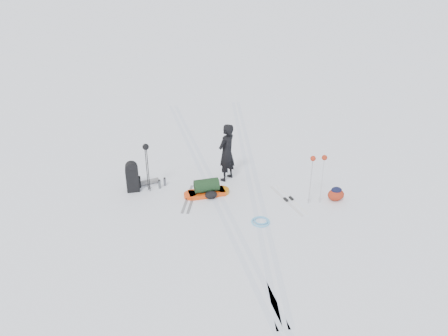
{
  "coord_description": "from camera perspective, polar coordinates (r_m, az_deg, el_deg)",
  "views": [
    {
      "loc": [
        -1.88,
        -10.72,
        6.65
      ],
      "look_at": [
        0.19,
        0.32,
        0.95
      ],
      "focal_mm": 35.0,
      "sensor_mm": 36.0,
      "label": 1
    }
  ],
  "objects": [
    {
      "name": "ground",
      "position": [
        12.76,
        -0.58,
        -4.53
      ],
      "size": [
        200.0,
        200.0,
        0.0
      ],
      "primitive_type": "plane",
      "color": "white",
      "rests_on": "ground"
    },
    {
      "name": "snow_hill_backdrop",
      "position": [
        137.38,
        19.77,
        -8.38
      ],
      "size": [
        359.5,
        192.0,
        162.45
      ],
      "color": "white",
      "rests_on": "ground"
    },
    {
      "name": "ski_tracks",
      "position": [
        13.6,
        1.32,
        -2.38
      ],
      "size": [
        3.38,
        17.97,
        0.01
      ],
      "color": "silver",
      "rests_on": "ground"
    },
    {
      "name": "skier",
      "position": [
        13.59,
        0.34,
        2.04
      ],
      "size": [
        0.81,
        0.79,
        1.88
      ],
      "primitive_type": "imported",
      "rotation": [
        0.0,
        0.0,
        3.88
      ],
      "color": "black",
      "rests_on": "ground"
    },
    {
      "name": "pulk_sled",
      "position": [
        13.04,
        -2.28,
        -2.77
      ],
      "size": [
        1.41,
        0.54,
        0.53
      ],
      "rotation": [
        0.0,
        0.0,
        0.08
      ],
      "color": "#D8410C",
      "rests_on": "ground"
    },
    {
      "name": "expedition_rucksack",
      "position": [
        13.46,
        -11.61,
        -1.16
      ],
      "size": [
        0.98,
        0.62,
        0.96
      ],
      "rotation": [
        0.0,
        0.0,
        0.01
      ],
      "color": "black",
      "rests_on": "ground"
    },
    {
      "name": "ski_poles_black",
      "position": [
        12.99,
        -10.14,
        1.98
      ],
      "size": [
        0.19,
        0.2,
        1.56
      ],
      "rotation": [
        0.0,
        0.0,
        -0.14
      ],
      "color": "black",
      "rests_on": "ground"
    },
    {
      "name": "ski_poles_silver",
      "position": [
        12.41,
        12.2,
        0.56
      ],
      "size": [
        0.49,
        0.16,
        1.52
      ],
      "rotation": [
        0.0,
        0.0,
        0.15
      ],
      "color": "#B1B2B8",
      "rests_on": "ground"
    },
    {
      "name": "touring_skis_grey",
      "position": [
        12.96,
        -4.48,
        -4.0
      ],
      "size": [
        0.69,
        1.6,
        0.06
      ],
      "rotation": [
        0.0,
        0.0,
        1.28
      ],
      "color": "gray",
      "rests_on": "ground"
    },
    {
      "name": "touring_skis_white",
      "position": [
        13.0,
        8.42,
        -4.11
      ],
      "size": [
        0.65,
        1.85,
        0.07
      ],
      "rotation": [
        0.0,
        0.0,
        -1.36
      ],
      "color": "silver",
      "rests_on": "ground"
    },
    {
      "name": "rope_coil",
      "position": [
        11.92,
        4.82,
        -6.95
      ],
      "size": [
        0.56,
        0.56,
        0.06
      ],
      "rotation": [
        0.0,
        0.0,
        -0.11
      ],
      "color": "#60B7E9",
      "rests_on": "ground"
    },
    {
      "name": "small_daypack",
      "position": [
        13.19,
        14.42,
        -3.3
      ],
      "size": [
        0.51,
        0.4,
        0.42
      ],
      "rotation": [
        0.0,
        0.0,
        0.06
      ],
      "color": "maroon",
      "rests_on": "ground"
    },
    {
      "name": "thermos_pair",
      "position": [
        13.63,
        -8.09,
        -1.95
      ],
      "size": [
        0.25,
        0.22,
        0.29
      ],
      "rotation": [
        0.0,
        0.0,
        -0.08
      ],
      "color": "#585C5F",
      "rests_on": "ground"
    },
    {
      "name": "stuff_sack",
      "position": [
        12.91,
        -1.71,
        -3.52
      ],
      "size": [
        0.43,
        0.36,
        0.23
      ],
      "rotation": [
        0.0,
        0.0,
        0.23
      ],
      "color": "black",
      "rests_on": "ground"
    }
  ]
}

